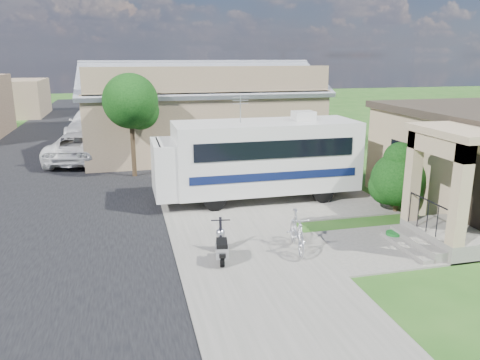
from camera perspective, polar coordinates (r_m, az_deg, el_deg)
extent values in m
plane|color=#1C4913|center=(13.74, 4.57, -7.75)|extent=(120.00, 120.00, 0.00)
cube|color=black|center=(22.89, -22.05, 0.50)|extent=(9.00, 80.00, 0.02)
cube|color=#605F57|center=(22.83, -5.74, 1.56)|extent=(4.00, 80.00, 0.06)
cube|color=#605F57|center=(18.20, 4.61, -1.91)|extent=(7.00, 6.00, 0.05)
cube|color=#605F57|center=(14.10, 17.64, -7.71)|extent=(4.00, 3.00, 0.05)
cube|color=black|center=(17.90, 18.78, 2.58)|extent=(0.04, 1.10, 1.20)
cube|color=black|center=(14.83, 26.93, -1.32)|extent=(0.04, 0.95, 2.10)
cube|color=#605F57|center=(14.73, 24.02, -6.41)|extent=(1.60, 2.40, 0.50)
cube|color=#605F57|center=(14.19, 20.75, -7.26)|extent=(0.40, 2.16, 0.32)
cube|color=#605F57|center=(14.03, 19.53, -7.75)|extent=(0.35, 2.16, 0.16)
cube|color=#8B7A58|center=(14.69, 20.34, 0.46)|extent=(0.35, 0.35, 2.70)
cube|color=#8B7A58|center=(13.12, 25.27, -1.73)|extent=(0.35, 0.35, 2.70)
cube|color=#8B7A58|center=(13.66, 23.12, 3.88)|extent=(0.35, 2.40, 0.50)
cube|color=#8B7A58|center=(14.11, 25.97, 5.34)|extent=(2.10, 2.70, 0.20)
cylinder|color=black|center=(13.94, 22.07, -2.39)|extent=(0.04, 1.70, 0.04)
cube|color=#806C50|center=(26.55, -4.94, 7.35)|extent=(12.00, 8.00, 3.60)
cube|color=slate|center=(24.38, -4.31, 12.23)|extent=(12.50, 4.40, 1.78)
cube|color=slate|center=(28.32, -5.70, 12.58)|extent=(12.50, 4.40, 1.78)
cube|color=slate|center=(26.33, -5.09, 13.94)|extent=(12.50, 0.50, 0.22)
cube|color=#806C50|center=(22.51, -3.48, 12.02)|extent=(11.76, 0.20, 1.30)
cylinder|color=black|center=(21.33, -12.94, 4.55)|extent=(0.20, 0.20, 3.15)
sphere|color=black|center=(21.09, -13.22, 9.36)|extent=(2.40, 2.40, 2.40)
sphere|color=black|center=(21.35, -12.08, 8.27)|extent=(1.68, 1.68, 1.68)
cylinder|color=black|center=(31.22, -13.38, 7.85)|extent=(0.20, 0.20, 3.29)
sphere|color=black|center=(31.06, -13.59, 11.29)|extent=(2.40, 2.40, 2.40)
sphere|color=black|center=(31.29, -12.80, 10.50)|extent=(1.68, 1.68, 1.68)
cylinder|color=black|center=(40.18, -13.57, 9.14)|extent=(0.20, 0.20, 3.01)
sphere|color=black|center=(40.06, -13.73, 11.59)|extent=(2.40, 2.40, 2.40)
sphere|color=black|center=(40.29, -13.11, 11.03)|extent=(1.68, 1.68, 1.68)
cube|color=beige|center=(17.45, 3.14, 3.02)|extent=(6.76, 2.42, 2.51)
cube|color=beige|center=(16.82, -9.25, 1.39)|extent=(0.77, 2.29, 1.93)
cube|color=black|center=(16.70, -9.92, 3.12)|extent=(0.06, 2.05, 0.87)
cube|color=black|center=(16.21, 4.42, 3.72)|extent=(5.75, 0.03, 0.63)
cube|color=black|center=(18.51, 2.06, 5.15)|extent=(5.75, 0.03, 0.63)
cube|color=#0B1438|center=(16.43, 4.35, 0.45)|extent=(6.09, 0.02, 0.29)
cube|color=#0B1438|center=(18.69, 2.03, 2.27)|extent=(6.09, 0.02, 0.29)
cube|color=beige|center=(17.68, 7.75, 7.77)|extent=(0.77, 0.68, 0.34)
cylinder|color=#ABACB3|center=(16.91, 0.06, 8.64)|extent=(0.04, 0.04, 0.97)
cylinder|color=black|center=(16.26, -3.15, -2.44)|extent=(0.77, 0.27, 0.77)
cylinder|color=black|center=(18.27, -4.40, -0.50)|extent=(0.77, 0.27, 0.77)
cylinder|color=black|center=(17.44, 10.07, -1.45)|extent=(0.77, 0.27, 0.77)
cylinder|color=black|center=(19.32, 7.55, 0.27)|extent=(0.77, 0.27, 0.77)
cylinder|color=black|center=(17.07, 18.47, -2.60)|extent=(0.15, 0.15, 0.73)
sphere|color=black|center=(16.85, 18.70, 0.08)|extent=(1.84, 1.84, 1.84)
sphere|color=black|center=(17.19, 19.35, 1.57)|extent=(1.47, 1.47, 1.47)
sphere|color=black|center=(16.93, 17.51, -0.72)|extent=(1.29, 1.29, 1.29)
sphere|color=black|center=(16.82, 19.62, -1.33)|extent=(1.10, 1.10, 1.10)
sphere|color=black|center=(16.69, 18.91, 2.52)|extent=(1.10, 1.10, 1.10)
cylinder|color=black|center=(12.10, -2.18, -9.60)|extent=(0.18, 0.42, 0.41)
cylinder|color=black|center=(13.04, -2.37, -7.72)|extent=(0.18, 0.42, 0.41)
cube|color=#ABACB3|center=(12.50, -2.28, -8.48)|extent=(0.36, 0.55, 0.07)
cube|color=#ABACB3|center=(12.11, -2.21, -8.61)|extent=(0.40, 0.56, 0.28)
cube|color=black|center=(12.08, -2.23, -7.71)|extent=(0.37, 0.60, 0.11)
cube|color=black|center=(11.90, -2.16, -9.14)|extent=(0.20, 0.21, 0.09)
cylinder|color=black|center=(12.84, -2.38, -6.29)|extent=(0.13, 0.33, 0.78)
sphere|color=#ABACB3|center=(12.92, -2.39, -6.46)|extent=(0.26, 0.26, 0.26)
sphere|color=black|center=(12.99, -2.40, -6.34)|extent=(0.11, 0.11, 0.11)
cylinder|color=black|center=(12.64, -2.39, -4.91)|extent=(0.51, 0.12, 0.03)
cube|color=black|center=(13.00, -2.38, -7.27)|extent=(0.17, 0.28, 0.06)
imported|color=#ABACB3|center=(13.05, 6.96, -6.50)|extent=(0.79, 1.87, 1.09)
imported|color=silver|center=(25.32, -18.69, 3.89)|extent=(3.59, 5.97, 1.55)
imported|color=silver|center=(32.75, -17.67, 6.59)|extent=(3.21, 6.56, 1.84)
cylinder|color=#13611F|center=(14.67, 18.21, -6.55)|extent=(0.45, 0.45, 0.20)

